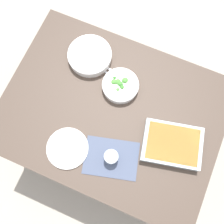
{
  "coord_description": "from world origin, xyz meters",
  "views": [
    {
      "loc": [
        0.15,
        -0.35,
        2.15
      ],
      "look_at": [
        0.0,
        0.0,
        0.74
      ],
      "focal_mm": 43.05,
      "sensor_mm": 36.0,
      "label": 1
    }
  ],
  "objects_px": {
    "stew_bowl": "(90,56)",
    "side_plate": "(67,148)",
    "broccoli_bowl": "(120,86)",
    "fork_on_table": "(113,79)",
    "drink_cup": "(111,157)",
    "baking_dish": "(172,144)",
    "spoon_by_stew": "(109,69)"
  },
  "relations": [
    {
      "from": "baking_dish",
      "to": "fork_on_table",
      "type": "xyz_separation_m",
      "value": [
        -0.43,
        0.23,
        -0.03
      ]
    },
    {
      "from": "baking_dish",
      "to": "broccoli_bowl",
      "type": "bearing_deg",
      "value": 152.25
    },
    {
      "from": "fork_on_table",
      "to": "baking_dish",
      "type": "bearing_deg",
      "value": -28.05
    },
    {
      "from": "drink_cup",
      "to": "side_plate",
      "type": "relative_size",
      "value": 0.39
    },
    {
      "from": "drink_cup",
      "to": "fork_on_table",
      "type": "relative_size",
      "value": 0.49
    },
    {
      "from": "side_plate",
      "to": "spoon_by_stew",
      "type": "relative_size",
      "value": 1.25
    },
    {
      "from": "side_plate",
      "to": "fork_on_table",
      "type": "height_order",
      "value": "side_plate"
    },
    {
      "from": "fork_on_table",
      "to": "side_plate",
      "type": "bearing_deg",
      "value": -98.18
    },
    {
      "from": "baking_dish",
      "to": "spoon_by_stew",
      "type": "distance_m",
      "value": 0.55
    },
    {
      "from": "broccoli_bowl",
      "to": "fork_on_table",
      "type": "bearing_deg",
      "value": 150.07
    },
    {
      "from": "side_plate",
      "to": "fork_on_table",
      "type": "xyz_separation_m",
      "value": [
        0.07,
        0.46,
        -0.0
      ]
    },
    {
      "from": "broccoli_bowl",
      "to": "spoon_by_stew",
      "type": "bearing_deg",
      "value": 143.1
    },
    {
      "from": "drink_cup",
      "to": "fork_on_table",
      "type": "distance_m",
      "value": 0.44
    },
    {
      "from": "stew_bowl",
      "to": "fork_on_table",
      "type": "bearing_deg",
      "value": -20.63
    },
    {
      "from": "drink_cup",
      "to": "side_plate",
      "type": "height_order",
      "value": "drink_cup"
    },
    {
      "from": "broccoli_bowl",
      "to": "fork_on_table",
      "type": "height_order",
      "value": "broccoli_bowl"
    },
    {
      "from": "spoon_by_stew",
      "to": "fork_on_table",
      "type": "bearing_deg",
      "value": -43.91
    },
    {
      "from": "stew_bowl",
      "to": "broccoli_bowl",
      "type": "relative_size",
      "value": 1.23
    },
    {
      "from": "stew_bowl",
      "to": "spoon_by_stew",
      "type": "relative_size",
      "value": 1.42
    },
    {
      "from": "drink_cup",
      "to": "baking_dish",
      "type": "bearing_deg",
      "value": 35.07
    },
    {
      "from": "drink_cup",
      "to": "spoon_by_stew",
      "type": "xyz_separation_m",
      "value": [
        -0.21,
        0.46,
        -0.03
      ]
    },
    {
      "from": "drink_cup",
      "to": "stew_bowl",
      "type": "bearing_deg",
      "value": 125.23
    },
    {
      "from": "broccoli_bowl",
      "to": "side_plate",
      "type": "height_order",
      "value": "broccoli_bowl"
    },
    {
      "from": "drink_cup",
      "to": "spoon_by_stew",
      "type": "height_order",
      "value": "drink_cup"
    },
    {
      "from": "drink_cup",
      "to": "fork_on_table",
      "type": "bearing_deg",
      "value": 111.83
    },
    {
      "from": "baking_dish",
      "to": "drink_cup",
      "type": "distance_m",
      "value": 0.32
    },
    {
      "from": "spoon_by_stew",
      "to": "stew_bowl",
      "type": "bearing_deg",
      "value": 171.18
    },
    {
      "from": "broccoli_bowl",
      "to": "baking_dish",
      "type": "bearing_deg",
      "value": -27.75
    },
    {
      "from": "broccoli_bowl",
      "to": "spoon_by_stew",
      "type": "xyz_separation_m",
      "value": [
        -0.1,
        0.08,
        -0.03
      ]
    },
    {
      "from": "broccoli_bowl",
      "to": "baking_dish",
      "type": "xyz_separation_m",
      "value": [
        0.37,
        -0.19,
        0.0
      ]
    },
    {
      "from": "stew_bowl",
      "to": "side_plate",
      "type": "relative_size",
      "value": 1.13
    },
    {
      "from": "stew_bowl",
      "to": "fork_on_table",
      "type": "relative_size",
      "value": 1.45
    }
  ]
}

